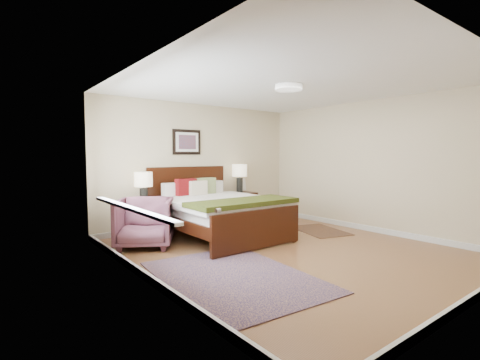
{
  "coord_description": "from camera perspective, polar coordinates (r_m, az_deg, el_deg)",
  "views": [
    {
      "loc": [
        -3.78,
        -3.7,
        1.45
      ],
      "look_at": [
        -0.3,
        0.79,
        1.05
      ],
      "focal_mm": 26.0,
      "sensor_mm": 36.0,
      "label": 1
    }
  ],
  "objects": [
    {
      "name": "front_wall",
      "position": [
        3.97,
        34.57,
        0.45
      ],
      "size": [
        4.5,
        0.04,
        2.5
      ],
      "primitive_type": "cube",
      "color": "beige",
      "rests_on": "ground"
    },
    {
      "name": "bed",
      "position": [
        6.21,
        -3.78,
        -4.26
      ],
      "size": [
        1.84,
        2.24,
        1.21
      ],
      "color": "black",
      "rests_on": "ground"
    },
    {
      "name": "ceil_fixture",
      "position": [
        5.39,
        7.98,
        14.86
      ],
      "size": [
        0.44,
        0.44,
        0.08
      ],
      "color": "white",
      "rests_on": "ceiling"
    },
    {
      "name": "lamp_left",
      "position": [
        6.47,
        -15.56,
        -0.42
      ],
      "size": [
        0.32,
        0.32,
        0.61
      ],
      "color": "black",
      "rests_on": "nightstand_left"
    },
    {
      "name": "left_wall",
      "position": [
        4.01,
        -15.29,
        1.04
      ],
      "size": [
        0.04,
        5.0,
        2.5
      ],
      "primitive_type": "cube",
      "color": "beige",
      "rests_on": "ground"
    },
    {
      "name": "floor",
      "position": [
        5.48,
        7.73,
        -11.34
      ],
      "size": [
        5.0,
        5.0,
        0.0
      ],
      "primitive_type": "plane",
      "color": "brown",
      "rests_on": "ground"
    },
    {
      "name": "door",
      "position": [
        2.52,
        0.63,
        -4.58
      ],
      "size": [
        0.06,
        1.0,
        2.18
      ],
      "color": "silver",
      "rests_on": "ground"
    },
    {
      "name": "ceiling",
      "position": [
        5.39,
        7.98,
        15.22
      ],
      "size": [
        4.5,
        5.0,
        0.02
      ],
      "primitive_type": "cube",
      "color": "white",
      "rests_on": "back_wall"
    },
    {
      "name": "right_wall",
      "position": [
        7.08,
        20.73,
        2.14
      ],
      "size": [
        0.04,
        5.0,
        2.5
      ],
      "primitive_type": "cube",
      "color": "beige",
      "rests_on": "ground"
    },
    {
      "name": "nightstand_right",
      "position": [
        7.6,
        0.01,
        -3.93
      ],
      "size": [
        0.65,
        0.49,
        0.64
      ],
      "color": "black",
      "rests_on": "ground"
    },
    {
      "name": "armchair",
      "position": [
        5.74,
        -15.37,
        -6.75
      ],
      "size": [
        1.16,
        1.17,
        0.78
      ],
      "primitive_type": "imported",
      "rotation": [
        0.0,
        0.0,
        -0.55
      ],
      "color": "brown",
      "rests_on": "ground"
    },
    {
      "name": "back_wall",
      "position": [
        7.27,
        -6.38,
        2.42
      ],
      "size": [
        4.5,
        0.04,
        2.5
      ],
      "primitive_type": "cube",
      "color": "beige",
      "rests_on": "ground"
    },
    {
      "name": "nightstand_left",
      "position": [
        6.51,
        -15.4,
        -5.21
      ],
      "size": [
        0.45,
        0.41,
        0.54
      ],
      "color": "black",
      "rests_on": "ground"
    },
    {
      "name": "rug_persian",
      "position": [
        4.31,
        -0.98,
        -15.55
      ],
      "size": [
        1.77,
        2.36,
        0.01
      ],
      "primitive_type": "cube",
      "rotation": [
        0.0,
        0.0,
        -0.08
      ],
      "color": "#0C0E3F",
      "rests_on": "ground"
    },
    {
      "name": "wall_art",
      "position": [
        7.07,
        -8.71,
        6.17
      ],
      "size": [
        0.62,
        0.05,
        0.5
      ],
      "color": "black",
      "rests_on": "back_wall"
    },
    {
      "name": "rug_navy",
      "position": [
        6.95,
        12.93,
        -8.07
      ],
      "size": [
        1.04,
        1.3,
        0.01
      ],
      "primitive_type": "cube",
      "rotation": [
        0.0,
        0.0,
        -0.28
      ],
      "color": "black",
      "rests_on": "ground"
    },
    {
      "name": "lamp_right",
      "position": [
        7.55,
        -0.06,
        1.13
      ],
      "size": [
        0.32,
        0.32,
        0.61
      ],
      "color": "black",
      "rests_on": "nightstand_right"
    },
    {
      "name": "window",
      "position": [
        4.68,
        -17.99,
        2.94
      ],
      "size": [
        0.11,
        2.72,
        1.32
      ],
      "color": "silver",
      "rests_on": "left_wall"
    }
  ]
}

